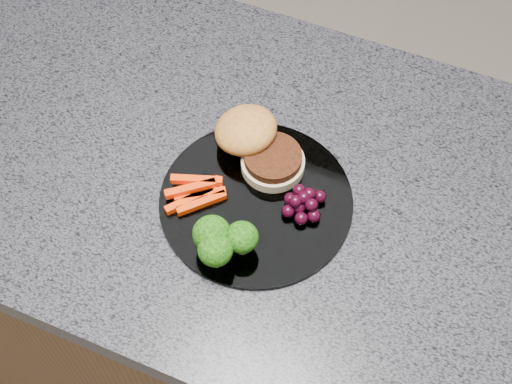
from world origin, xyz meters
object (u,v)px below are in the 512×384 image
plate (256,201)px  grape_bunch (304,203)px  island_cabinet (224,295)px  burger (255,143)px

plate → grape_bunch: bearing=11.5°
island_cabinet → burger: (0.05, 0.03, 0.50)m
plate → burger: size_ratio=1.77×
plate → grape_bunch: grape_bunch is taller
island_cabinet → burger: size_ratio=8.18×
burger → grape_bunch: size_ratio=2.51×
plate → grape_bunch: size_ratio=4.44×
plate → burger: (-0.03, 0.07, 0.02)m
grape_bunch → plate: bearing=-168.5°
burger → grape_bunch: 0.11m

